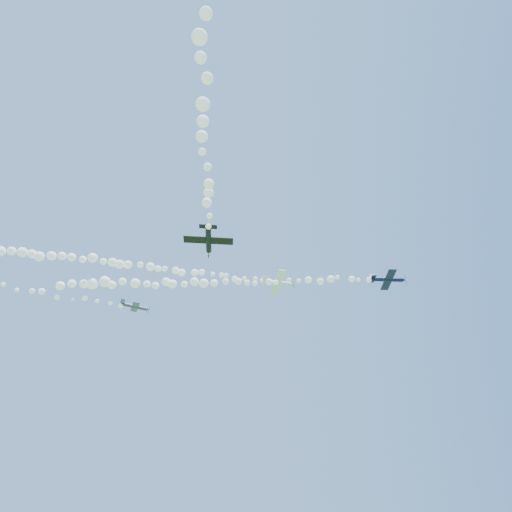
{
  "coord_description": "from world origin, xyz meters",
  "views": [
    {
      "loc": [
        3.42,
        -69.4,
        2.0
      ],
      "look_at": [
        1.12,
        -2.15,
        47.48
      ],
      "focal_mm": 30.0,
      "sensor_mm": 36.0,
      "label": 1
    }
  ],
  "objects_px": {
    "plane_navy": "(388,279)",
    "plane_grey": "(135,307)",
    "plane_white": "(278,283)",
    "plane_black": "(208,240)"
  },
  "relations": [
    {
      "from": "plane_white",
      "to": "plane_black",
      "type": "height_order",
      "value": "plane_white"
    },
    {
      "from": "plane_white",
      "to": "plane_navy",
      "type": "bearing_deg",
      "value": -35.0
    },
    {
      "from": "plane_navy",
      "to": "plane_grey",
      "type": "height_order",
      "value": "plane_navy"
    },
    {
      "from": "plane_grey",
      "to": "plane_black",
      "type": "distance_m",
      "value": 34.19
    },
    {
      "from": "plane_white",
      "to": "plane_navy",
      "type": "height_order",
      "value": "plane_white"
    },
    {
      "from": "plane_white",
      "to": "plane_grey",
      "type": "xyz_separation_m",
      "value": [
        -30.48,
        -4.2,
        -7.73
      ]
    },
    {
      "from": "plane_white",
      "to": "plane_grey",
      "type": "bearing_deg",
      "value": 172.18
    },
    {
      "from": "plane_navy",
      "to": "plane_black",
      "type": "bearing_deg",
      "value": -144.83
    },
    {
      "from": "plane_white",
      "to": "plane_navy",
      "type": "distance_m",
      "value": 24.21
    },
    {
      "from": "plane_black",
      "to": "plane_grey",
      "type": "bearing_deg",
      "value": 28.75
    }
  ]
}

